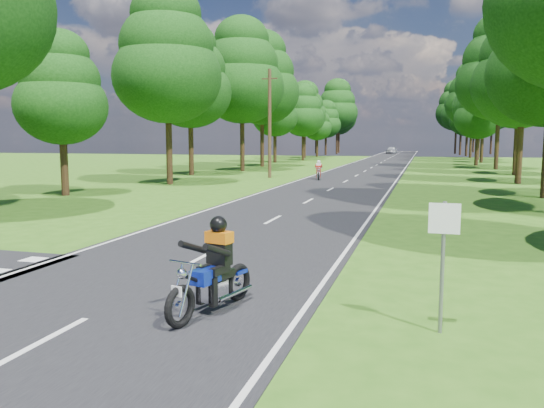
% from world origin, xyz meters
% --- Properties ---
extents(ground, '(160.00, 160.00, 0.00)m').
position_xyz_m(ground, '(0.00, 0.00, 0.00)').
color(ground, '#2D5C15').
rests_on(ground, ground).
extents(main_road, '(7.00, 140.00, 0.02)m').
position_xyz_m(main_road, '(0.00, 50.00, 0.01)').
color(main_road, black).
rests_on(main_road, ground).
extents(road_markings, '(7.40, 140.00, 0.01)m').
position_xyz_m(road_markings, '(-0.14, 48.13, 0.02)').
color(road_markings, silver).
rests_on(road_markings, main_road).
extents(treeline, '(40.00, 115.35, 14.78)m').
position_xyz_m(treeline, '(1.43, 60.06, 8.25)').
color(treeline, black).
rests_on(treeline, ground).
extents(telegraph_pole, '(1.20, 0.26, 8.00)m').
position_xyz_m(telegraph_pole, '(-6.00, 28.00, 4.07)').
color(telegraph_pole, '#382616').
rests_on(telegraph_pole, ground).
extents(road_sign, '(0.45, 0.07, 2.00)m').
position_xyz_m(road_sign, '(5.50, -2.01, 1.34)').
color(road_sign, slate).
rests_on(road_sign, ground).
extents(rider_near_blue, '(1.09, 2.04, 1.61)m').
position_xyz_m(rider_near_blue, '(1.85, -2.15, 0.83)').
color(rider_near_blue, '#0D1F95').
rests_on(rider_near_blue, main_road).
extents(rider_far_red, '(0.87, 1.74, 1.38)m').
position_xyz_m(rider_far_red, '(-2.10, 27.11, 0.71)').
color(rider_far_red, '#B80E10').
rests_on(rider_far_red, main_road).
extents(distant_car, '(2.26, 4.45, 1.45)m').
position_xyz_m(distant_car, '(-1.20, 96.25, 0.75)').
color(distant_car, '#BABDC2').
rests_on(distant_car, main_road).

